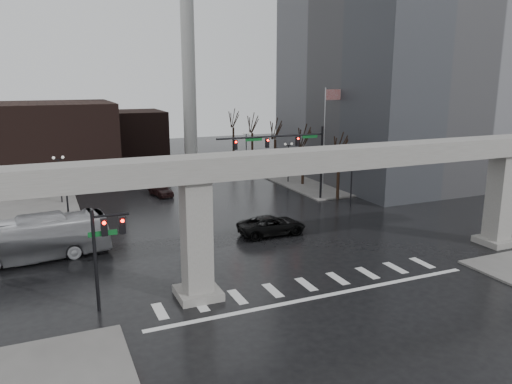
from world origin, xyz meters
TOP-DOWN VIEW (x-y plane):
  - ground at (0.00, 0.00)m, footprint 160.00×160.00m
  - sidewalk_ne at (26.00, 36.00)m, footprint 28.00×36.00m
  - elevated_guideway at (1.26, 0.00)m, footprint 48.00×2.60m
  - office_tower at (28.00, 26.00)m, footprint 22.00×26.00m
  - building_far_left at (-14.00, 42.00)m, footprint 16.00×14.00m
  - building_far_mid at (-2.00, 52.00)m, footprint 10.00×10.00m
  - smokestack at (6.00, 46.00)m, footprint 3.60×3.60m
  - signal_mast_arm at (8.99, 18.80)m, footprint 12.12×0.43m
  - signal_left_pole at (-12.25, 0.50)m, footprint 2.30×0.30m
  - flagpole_assembly at (15.29, 22.00)m, footprint 2.06×0.12m
  - lamp_right_0 at (13.50, 14.00)m, footprint 1.22×0.32m
  - lamp_right_1 at (13.50, 28.00)m, footprint 1.22×0.32m
  - lamp_right_2 at (13.50, 42.00)m, footprint 1.22×0.32m
  - lamp_left_0 at (-13.50, 14.00)m, footprint 1.22×0.32m
  - lamp_left_1 at (-13.50, 28.00)m, footprint 1.22×0.32m
  - lamp_left_2 at (-13.50, 42.00)m, footprint 1.22×0.32m
  - tree_right_0 at (14.53, 18.02)m, footprint 1.09×1.58m
  - tree_right_1 at (14.53, 26.02)m, footprint 1.09×1.61m
  - tree_right_2 at (14.53, 34.02)m, footprint 1.10×1.63m
  - tree_right_3 at (14.53, 42.02)m, footprint 1.11×1.66m
  - tree_right_4 at (14.53, 50.02)m, footprint 1.12×1.69m
  - pickup_truck at (2.46, 9.46)m, footprint 5.86×2.72m
  - city_bus at (-16.69, 10.78)m, footprint 11.96×3.83m
  - far_car at (-3.03, 27.33)m, footprint 2.46×4.37m

SIDE VIEW (x-z plane):
  - ground at x=0.00m, z-range 0.00..0.00m
  - sidewalk_ne at x=26.00m, z-range 0.00..0.15m
  - far_car at x=-3.03m, z-range 0.00..1.40m
  - pickup_truck at x=2.46m, z-range 0.00..1.63m
  - city_bus at x=-16.69m, z-range 0.00..3.27m
  - tree_right_0 at x=14.53m, z-range -0.97..6.54m
  - tree_right_1 at x=14.53m, z-range -0.99..6.69m
  - tree_right_2 at x=14.53m, z-range -1.01..6.84m
  - tree_right_3 at x=14.53m, z-range -1.03..6.99m
  - tree_right_4 at x=14.53m, z-range -1.05..7.14m
  - lamp_right_0 at x=13.50m, z-range 0.92..6.03m
  - lamp_right_1 at x=13.50m, z-range 0.92..6.03m
  - lamp_right_2 at x=13.50m, z-range 0.92..6.03m
  - lamp_left_0 at x=-13.50m, z-range 0.92..6.03m
  - lamp_left_1 at x=-13.50m, z-range 0.92..6.03m
  - lamp_left_2 at x=-13.50m, z-range 0.92..6.03m
  - building_far_mid at x=-2.00m, z-range 0.00..8.00m
  - signal_left_pole at x=-12.25m, z-range 1.07..7.07m
  - building_far_left at x=-14.00m, z-range 0.00..10.00m
  - signal_mast_arm at x=8.99m, z-range 1.83..9.83m
  - elevated_guideway at x=1.26m, z-range 2.53..11.23m
  - flagpole_assembly at x=15.29m, z-range 1.53..13.53m
  - smokestack at x=6.00m, z-range -1.65..28.35m
  - office_tower at x=28.00m, z-range 0.00..42.00m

